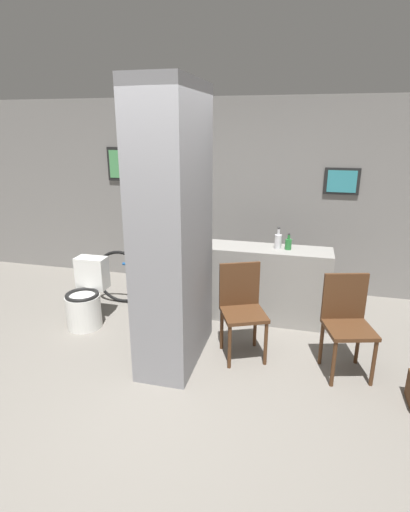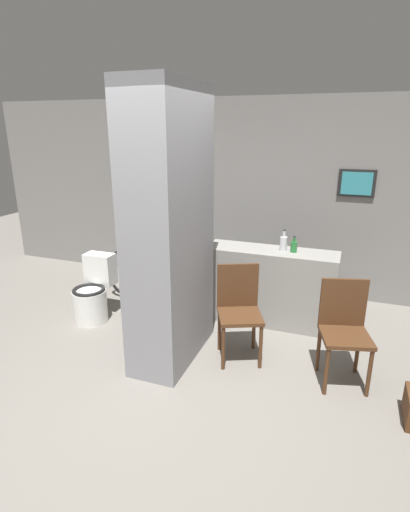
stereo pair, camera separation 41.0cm
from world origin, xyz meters
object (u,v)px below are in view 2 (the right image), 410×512
chair_by_doorway (344,327)px  bicycle (168,278)px  bottle_tall (284,243)px  toilet (93,294)px  chair_near_pillar (239,307)px

chair_by_doorway → bicycle: size_ratio=0.52×
bicycle → bottle_tall: bottle_tall is taller
bicycle → bottle_tall: 1.56m
toilet → chair_by_doorway: chair_by_doorway is taller
chair_near_pillar → chair_by_doorway: same height
chair_near_pillar → chair_by_doorway: bearing=-27.6°
chair_near_pillar → toilet: bearing=150.6°
chair_near_pillar → bicycle: 1.45m
chair_near_pillar → bottle_tall: (0.27, 0.86, 0.46)m
bottle_tall → chair_near_pillar: bearing=-107.3°
chair_near_pillar → bicycle: (-1.17, 0.83, -0.15)m
toilet → bottle_tall: size_ratio=2.98×
toilet → bicycle: size_ratio=0.42×
bottle_tall → toilet: bearing=-162.3°
bicycle → bottle_tall: size_ratio=7.04×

